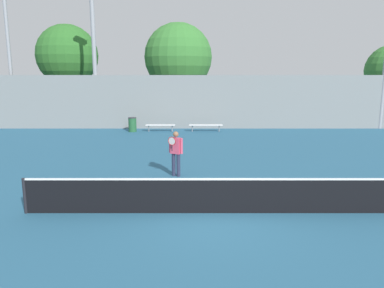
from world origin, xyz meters
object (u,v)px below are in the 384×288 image
Objects in this scene: light_pole_far_right at (95,51)px; trash_bin at (133,125)px; light_pole_center_back at (7,22)px; tree_dark_dense at (68,56)px; bench_courtside_far at (206,125)px; tennis_net at (213,196)px; tennis_player at (176,151)px; bench_courtside_near at (161,125)px; tree_green_tall at (179,57)px.

trash_bin is (2.63, -1.50, -4.71)m from light_pole_far_right.
light_pole_far_right is 6.07m from light_pole_center_back.
tree_dark_dense reaches higher than trash_bin.
tree_dark_dense reaches higher than bench_courtside_far.
tennis_net is at bearing -91.33° from bench_courtside_far.
tennis_player is 19.85m from tree_dark_dense.
bench_courtside_near is 1.80m from trash_bin.
light_pole_center_back is 13.15× the size of trash_bin.
bench_courtside_far is (1.48, 10.47, -0.53)m from tennis_player.
bench_courtside_near is at bearing -0.01° from trash_bin.
tennis_player is at bearing -61.34° from tree_dark_dense.
trash_bin is (8.39, -1.80, -6.58)m from light_pole_center_back.
tree_dark_dense is at bearing -179.28° from tree_green_tall.
trash_bin is at bearing 180.00° from bench_courtside_far.
bench_courtside_far is 0.29× the size of tree_dark_dense.
bench_courtside_near is 0.87× the size of bench_courtside_far.
tree_green_tall is (11.12, 4.88, -2.11)m from light_pole_center_back.
bench_courtside_near is 8.12m from tree_green_tall.
tree_dark_dense is at bearing 146.14° from tennis_player.
tennis_net is 4.76× the size of bench_courtside_far.
tree_green_tall reaches higher than tennis_player.
bench_courtside_near is (-1.44, 10.47, -0.53)m from tennis_player.
tennis_player is at bearing -46.51° from light_pole_center_back.
tennis_net is 21.38m from tree_green_tall.
tennis_player is at bearing -82.15° from bench_courtside_near.
tree_dark_dense is (2.32, 4.77, -1.98)m from light_pole_center_back.
light_pole_center_back reaches higher than tree_dark_dense.
light_pole_center_back is 5.67m from tree_dark_dense.
tennis_player is 13.98m from light_pole_far_right.
tree_dark_dense is at bearing 116.77° from tennis_net.
tree_green_tall is (5.36, 5.18, -0.24)m from light_pole_far_right.
trash_bin is at bearing 107.22° from tennis_net.
bench_courtside_far is at bearing -0.00° from trash_bin.
light_pole_center_back is at bearing 167.91° from trash_bin.
trash_bin is (-4.72, 0.00, 0.04)m from bench_courtside_far.
bench_courtside_far is 8.88m from light_pole_far_right.
tennis_player is at bearing -88.29° from tree_green_tall.
light_pole_center_back is (-12.79, 15.97, 6.54)m from tennis_net.
tree_dark_dense is at bearing 64.03° from light_pole_center_back.
bench_courtside_far is 0.24× the size of light_pole_far_right.
bench_courtside_far is (0.33, 14.17, -0.09)m from tennis_net.
tennis_player reaches higher than trash_bin.
light_pole_center_back is at bearing 169.99° from bench_courtside_near.
tennis_player is at bearing -98.04° from bench_courtside_far.
light_pole_center_back is (-10.19, 1.80, 6.63)m from bench_courtside_near.
bench_courtside_near and bench_courtside_far have the same top height.
light_pole_far_right is 9.84× the size of trash_bin.
tree_green_tall is 8.80m from tree_dark_dense.
bench_courtside_far is at bearing 0.00° from bench_courtside_near.
bench_courtside_near is at bearing -97.93° from tree_green_tall.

